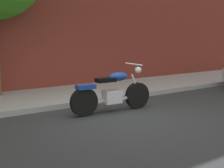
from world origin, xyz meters
The scene contains 3 objects.
ground_plane centered at (0.00, 0.00, 0.00)m, with size 60.00×60.00×0.00m, color #303335.
sidewalk centered at (0.00, 2.86, 0.07)m, with size 21.12×2.58×0.14m, color #A3A3A3.
motorcycle centered at (0.08, 0.60, 0.47)m, with size 2.20×0.70×1.17m.
Camera 1 is at (-4.08, -5.46, 1.86)m, focal length 49.28 mm.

